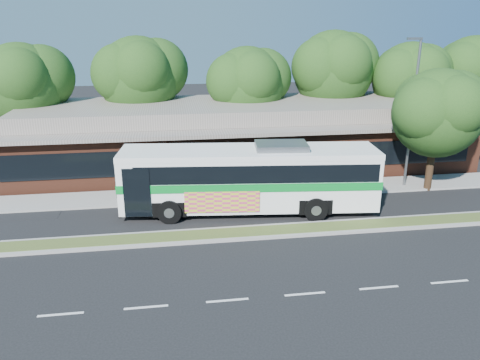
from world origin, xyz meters
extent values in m
plane|color=black|center=(0.00, 0.00, 0.00)|extent=(120.00, 120.00, 0.00)
cube|color=#3D4B1F|center=(0.00, 0.60, 0.07)|extent=(26.00, 1.10, 0.15)
cube|color=gray|center=(0.00, 6.40, 0.06)|extent=(44.00, 2.60, 0.12)
cube|color=#5D2C1D|center=(0.00, 13.00, 1.60)|extent=(32.00, 10.00, 3.20)
cube|color=slate|center=(0.00, 13.00, 3.32)|extent=(33.20, 11.20, 0.24)
cube|color=slate|center=(0.00, 13.00, 3.95)|extent=(30.00, 8.00, 1.00)
cube|color=black|center=(0.00, 7.97, 1.70)|extent=(30.00, 0.06, 1.60)
cylinder|color=slate|center=(9.60, 6.00, 4.50)|extent=(0.16, 0.16, 9.00)
cube|color=slate|center=(9.20, 6.00, 9.00)|extent=(0.90, 0.18, 0.14)
cylinder|color=black|center=(-15.00, 15.00, 1.99)|extent=(0.44, 0.44, 3.99)
sphere|color=#133812|center=(-15.00, 15.00, 5.73)|extent=(5.80, 5.80, 5.80)
sphere|color=#133812|center=(-13.70, 15.43, 6.19)|extent=(4.52, 4.52, 4.52)
cylinder|color=black|center=(-7.00, 16.00, 2.10)|extent=(0.44, 0.44, 4.20)
sphere|color=#133812|center=(-7.00, 16.00, 6.00)|extent=(6.00, 6.00, 6.00)
sphere|color=#133812|center=(-5.65, 16.45, 6.48)|extent=(4.68, 4.68, 4.68)
cylinder|color=black|center=(1.00, 15.00, 1.89)|extent=(0.44, 0.44, 3.78)
sphere|color=#133812|center=(1.00, 15.00, 5.46)|extent=(5.60, 5.60, 5.60)
sphere|color=#133812|center=(2.26, 15.42, 5.91)|extent=(4.37, 4.37, 4.37)
cylinder|color=black|center=(8.00, 16.00, 2.21)|extent=(0.44, 0.44, 4.41)
sphere|color=#133812|center=(8.00, 16.00, 6.27)|extent=(6.20, 6.20, 6.20)
sphere|color=#133812|center=(9.39, 16.46, 6.77)|extent=(4.84, 4.84, 4.84)
cylinder|color=black|center=(14.00, 15.00, 1.93)|extent=(0.44, 0.44, 3.86)
sphere|color=#133812|center=(14.00, 15.00, 5.60)|extent=(5.80, 5.80, 5.80)
sphere|color=#133812|center=(15.30, 15.43, 6.07)|extent=(4.52, 4.52, 4.52)
cylinder|color=black|center=(20.00, 16.00, 2.06)|extent=(0.44, 0.44, 4.12)
sphere|color=#133812|center=(20.00, 16.00, 5.92)|extent=(6.00, 6.00, 6.00)
cube|color=white|center=(-0.76, 3.52, 1.95)|extent=(13.83, 4.28, 3.13)
cube|color=black|center=(-0.42, 3.48, 2.58)|extent=(12.75, 4.23, 0.94)
cube|color=white|center=(-0.76, 3.52, 3.38)|extent=(13.86, 4.31, 0.29)
cube|color=#058128|center=(-0.76, 3.52, 1.86)|extent=(13.91, 4.36, 0.43)
cube|color=black|center=(-7.55, 4.22, 2.33)|extent=(0.33, 2.54, 1.94)
cube|color=black|center=(6.03, 2.81, 2.69)|extent=(0.31, 2.37, 1.25)
cube|color=#CF3D68|center=(-2.38, 2.19, 1.14)|extent=(3.84, 0.46, 1.13)
cube|color=slate|center=(0.93, 3.34, 3.67)|extent=(2.89, 2.09, 0.34)
cylinder|color=black|center=(-5.08, 2.54, 0.62)|extent=(1.28, 0.53, 1.25)
cylinder|color=black|center=(-4.78, 5.37, 0.62)|extent=(1.28, 0.53, 1.25)
cylinder|color=black|center=(2.48, 1.75, 0.62)|extent=(1.28, 0.53, 1.25)
cylinder|color=black|center=(2.77, 4.58, 0.62)|extent=(1.28, 0.53, 1.25)
cylinder|color=black|center=(10.79, 5.30, 1.61)|extent=(0.44, 0.44, 3.22)
sphere|color=#133812|center=(10.79, 5.30, 4.79)|extent=(5.24, 5.24, 5.24)
sphere|color=#133812|center=(11.97, 5.69, 5.21)|extent=(4.09, 4.09, 4.09)
camera|label=1|loc=(-4.76, -20.04, 9.90)|focal=35.00mm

